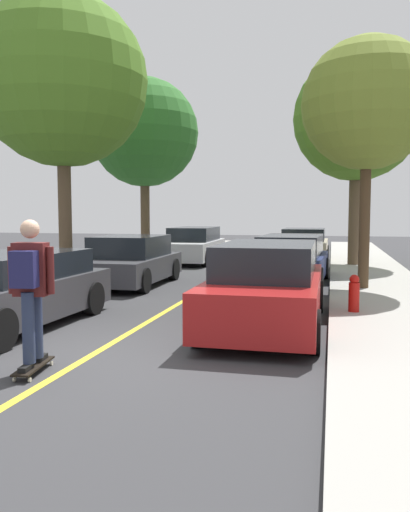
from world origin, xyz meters
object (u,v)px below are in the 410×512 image
object	(u,v)px
street_tree_left_near	(144,133)
skateboarder	(30,283)
street_tree_right_nearest	(368,105)
skateboard	(34,366)
parked_car_right_far	(304,246)
street_tree_right_near	(357,118)
parked_car_right_near	(292,260)
street_tree_left_nearest	(62,81)
parked_car_left_near	(130,261)
fire_hydrant	(354,293)
parked_car_left_nearest	(11,290)
parked_car_left_far	(194,245)
parked_car_right_nearest	(267,286)

from	to	relation	value
street_tree_left_near	skateboarder	distance (m)	15.06
street_tree_right_nearest	skateboard	size ratio (longest dim) A/B	7.03
parked_car_right_far	street_tree_right_near	xyz separation A→B (m)	(1.85, -1.74, 4.66)
parked_car_right_near	street_tree_left_nearest	xyz separation A→B (m)	(-6.19, -1.39, 4.90)
street_tree_left_near	parked_car_right_near	bearing A→B (deg)	-39.17
parked_car_left_near	parked_car_right_far	world-z (taller)	parked_car_right_far
fire_hydrant	street_tree_left_near	bearing A→B (deg)	128.67
street_tree_right_near	skateboarder	world-z (taller)	street_tree_right_near
street_tree_left_near	street_tree_right_near	xyz separation A→B (m)	(8.04, -0.21, 0.20)
street_tree_left_near	skateboard	bearing A→B (deg)	-75.26
parked_car_right_near	skateboard	xyz separation A→B (m)	(-2.50, -8.97, -0.60)
street_tree_left_nearest	skateboard	bearing A→B (deg)	-64.08
street_tree_right_nearest	fire_hydrant	bearing A→B (deg)	-96.01
parked_car_left_nearest	street_tree_left_near	distance (m)	12.71
parked_car_left_far	parked_car_right_nearest	bearing A→B (deg)	-68.93
parked_car_right_nearest	street_tree_right_nearest	bearing A→B (deg)	67.20
parked_car_right_nearest	parked_car_right_far	xyz separation A→B (m)	(0.00, 12.21, -0.05)
parked_car_right_nearest	skateboarder	xyz separation A→B (m)	(-2.50, -3.37, 0.42)
parked_car_right_near	street_tree_left_nearest	size ratio (longest dim) A/B	0.55
street_tree_left_near	fire_hydrant	size ratio (longest dim) A/B	10.21
skateboard	fire_hydrant	bearing A→B (deg)	47.71
street_tree_left_nearest	street_tree_right_near	xyz separation A→B (m)	(8.04, 6.22, -0.25)
fire_hydrant	parked_car_left_near	bearing A→B (deg)	150.26
parked_car_right_far	skateboard	world-z (taller)	parked_car_right_far
parked_car_right_nearest	parked_car_right_far	world-z (taller)	parked_car_right_nearest
street_tree_left_nearest	street_tree_left_near	size ratio (longest dim) A/B	1.09
parked_car_left_far	parked_car_right_far	distance (m)	4.44
parked_car_right_far	street_tree_left_near	world-z (taller)	street_tree_left_near
parked_car_left_near	street_tree_left_nearest	bearing A→B (deg)	-175.18
parked_car_right_nearest	street_tree_right_nearest	world-z (taller)	street_tree_right_nearest
parked_car_right_near	street_tree_left_near	distance (m)	9.14
parked_car_right_near	street_tree_right_near	xyz separation A→B (m)	(1.85, 4.83, 4.65)
street_tree_right_near	street_tree_left_near	bearing A→B (deg)	178.51
parked_car_left_far	skateboard	bearing A→B (deg)	-82.83
parked_car_left_near	street_tree_left_near	xyz separation A→B (m)	(-1.85, 6.27, 4.48)
parked_car_right_far	street_tree_left_near	xyz separation A→B (m)	(-6.19, -1.53, 4.47)
street_tree_left_nearest	street_tree_right_nearest	world-z (taller)	street_tree_left_nearest
parked_car_left_nearest	street_tree_left_near	world-z (taller)	street_tree_left_near
parked_car_left_nearest	parked_car_right_near	world-z (taller)	parked_car_right_near
street_tree_right_nearest	street_tree_left_near	bearing A→B (deg)	142.06
street_tree_right_near	parked_car_left_near	bearing A→B (deg)	-135.60
parked_car_right_far	street_tree_right_nearest	xyz separation A→B (m)	(1.85, -7.80, 3.94)
street_tree_left_nearest	fire_hydrant	xyz separation A→B (m)	(7.69, -3.18, -5.10)
street_tree_left_nearest	street_tree_right_nearest	bearing A→B (deg)	1.13
parked_car_right_nearest	street_tree_left_near	size ratio (longest dim) A/B	0.64
fire_hydrant	parked_car_right_nearest	bearing A→B (deg)	-144.57
parked_car_left_nearest	parked_car_right_far	world-z (taller)	parked_car_right_far
parked_car_right_nearest	parked_car_right_far	size ratio (longest dim) A/B	1.09
parked_car_left_near	fire_hydrant	world-z (taller)	parked_car_left_near
skateboard	parked_car_right_far	bearing A→B (deg)	80.85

